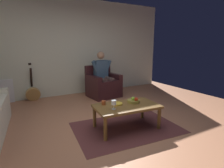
# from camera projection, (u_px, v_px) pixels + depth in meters

# --- Properties ---
(ground_plane) EXTENTS (6.77, 6.77, 0.00)m
(ground_plane) POSITION_uv_depth(u_px,v_px,m) (122.00, 128.00, 3.16)
(ground_plane) COLOR #B17150
(wall_back) EXTENTS (6.04, 0.06, 2.75)m
(wall_back) POSITION_uv_depth(u_px,v_px,m) (73.00, 48.00, 5.20)
(wall_back) COLOR beige
(wall_back) RESTS_ON ground
(rug) EXTENTS (1.91, 1.37, 0.01)m
(rug) POSITION_uv_depth(u_px,v_px,m) (126.00, 127.00, 3.19)
(rug) COLOR brown
(rug) RESTS_ON ground
(armchair) EXTENTS (0.88, 0.82, 0.88)m
(armchair) POSITION_uv_depth(u_px,v_px,m) (103.00, 85.00, 5.11)
(armchair) COLOR #34171A
(armchair) RESTS_ON ground
(person_seated) EXTENTS (0.66, 0.61, 1.27)m
(person_seated) POSITION_uv_depth(u_px,v_px,m) (103.00, 73.00, 5.02)
(person_seated) COLOR #3B546C
(person_seated) RESTS_ON ground
(coffee_table) EXTENTS (1.16, 0.71, 0.42)m
(coffee_table) POSITION_uv_depth(u_px,v_px,m) (127.00, 108.00, 3.11)
(coffee_table) COLOR brown
(coffee_table) RESTS_ON ground
(guitar) EXTENTS (0.36, 0.33, 1.00)m
(guitar) POSITION_uv_depth(u_px,v_px,m) (33.00, 93.00, 4.71)
(guitar) COLOR #AC8044
(guitar) RESTS_ON ground
(radiator) EXTENTS (0.51, 0.06, 0.60)m
(radiator) POSITION_uv_depth(u_px,v_px,m) (2.00, 92.00, 4.48)
(radiator) COLOR white
(radiator) RESTS_ON ground
(wine_glass_near) EXTENTS (0.08, 0.08, 0.15)m
(wine_glass_near) POSITION_uv_depth(u_px,v_px,m) (114.00, 103.00, 2.89)
(wine_glass_near) COLOR silver
(wine_glass_near) RESTS_ON coffee_table
(fruit_bowl) EXTENTS (0.22, 0.22, 0.11)m
(fruit_bowl) POSITION_uv_depth(u_px,v_px,m) (134.00, 100.00, 3.24)
(fruit_bowl) COLOR olive
(fruit_bowl) RESTS_ON coffee_table
(decorative_dish) EXTENTS (0.21, 0.21, 0.02)m
(decorative_dish) POSITION_uv_depth(u_px,v_px,m) (117.00, 104.00, 3.15)
(decorative_dish) COLOR gold
(decorative_dish) RESTS_ON coffee_table
(candle_jar) EXTENTS (0.07, 0.07, 0.07)m
(candle_jar) POSITION_uv_depth(u_px,v_px,m) (104.00, 103.00, 3.12)
(candle_jar) COLOR #AF4B23
(candle_jar) RESTS_ON coffee_table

